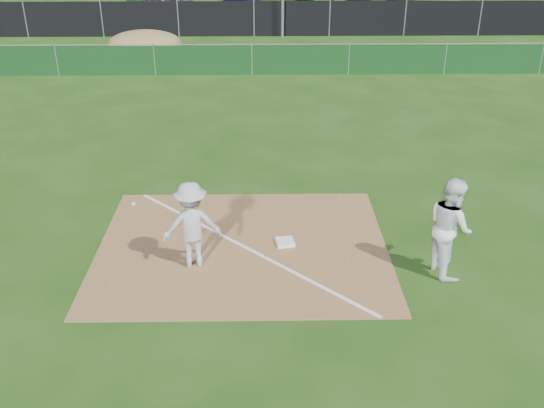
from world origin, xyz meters
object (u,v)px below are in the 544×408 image
at_px(play_at_first, 192,225).
at_px(car_right, 364,9).
at_px(runner, 450,226).
at_px(car_left, 175,6).
at_px(first_base, 285,242).
at_px(car_mid, 248,9).

height_order(play_at_first, car_right, play_at_first).
bearing_deg(runner, car_left, 6.45).
xyz_separation_m(first_base, car_mid, (-1.33, 26.72, 0.63)).
height_order(runner, car_mid, runner).
bearing_deg(car_mid, car_left, 101.79).
xyz_separation_m(car_left, car_right, (11.43, 0.28, -0.23)).
xyz_separation_m(runner, car_right, (2.68, 28.14, -0.39)).
bearing_deg(play_at_first, car_mid, 88.95).
distance_m(runner, car_left, 29.20).
relative_size(first_base, runner, 0.19).
distance_m(first_base, runner, 3.37).
distance_m(first_base, car_right, 27.69).
distance_m(runner, car_right, 28.27).
bearing_deg(car_right, first_base, 146.88).
relative_size(runner, car_left, 0.41).
relative_size(play_at_first, runner, 0.89).
height_order(car_mid, car_right, car_mid).
bearing_deg(first_base, car_left, 101.98).
xyz_separation_m(first_base, play_at_first, (-1.84, -0.76, 0.84)).
relative_size(first_base, play_at_first, 0.21).
bearing_deg(car_mid, first_base, -164.33).
distance_m(play_at_first, car_right, 28.86).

